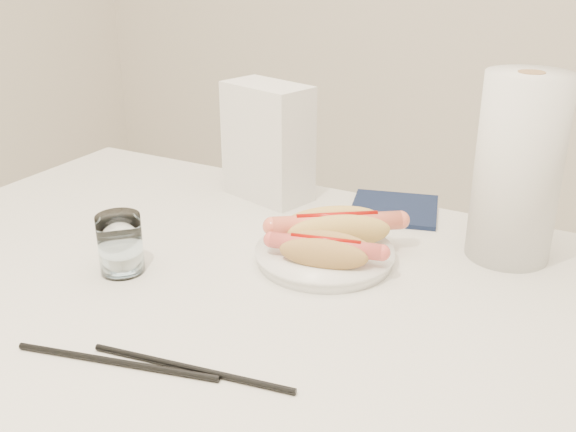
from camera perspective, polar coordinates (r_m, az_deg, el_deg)
The scene contains 10 objects.
table at distance 0.94m, azimuth -4.16°, elevation -9.05°, with size 1.20×0.80×0.75m.
plate at distance 0.97m, azimuth 3.17°, elevation -3.51°, with size 0.20×0.20×0.02m, color white.
hotdog_left at distance 0.98m, azimuth 4.22°, elevation -1.05°, with size 0.17×0.15×0.05m.
hotdog_right at distance 0.92m, azimuth 3.24°, elevation -2.97°, with size 0.16×0.09×0.04m.
water_glass at distance 0.96m, azimuth -14.24°, elevation -2.35°, with size 0.06×0.06×0.09m, color white.
chopstick_near at distance 0.75m, azimuth -8.33°, elevation -12.85°, with size 0.01×0.01×0.24m, color black.
chopstick_far at distance 0.78m, azimuth -14.59°, elevation -12.06°, with size 0.01×0.01×0.24m, color black.
napkin_box at distance 1.18m, azimuth -1.75°, elevation 6.40°, with size 0.15×0.09×0.21m, color silver.
navy_napkin at distance 1.16m, azimuth 9.13°, elevation 0.62°, with size 0.15×0.15×0.01m, color #101933.
paper_towel_roll at distance 0.99m, azimuth 19.19°, elevation 3.86°, with size 0.12×0.12×0.27m, color silver.
Camera 1 is at (0.44, -0.67, 1.19)m, focal length 41.29 mm.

